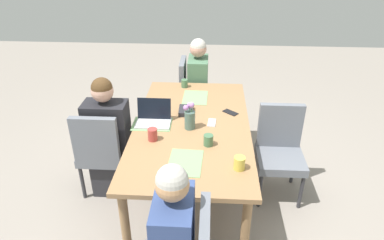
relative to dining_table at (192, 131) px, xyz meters
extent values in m
plane|color=gray|center=(0.00, 0.00, -0.67)|extent=(10.00, 10.00, 0.00)
cube|color=#9E754C|center=(0.00, 0.00, 0.05)|extent=(1.99, 1.06, 0.04)
cylinder|color=#9E754C|center=(-0.91, -0.45, -0.32)|extent=(0.07, 0.07, 0.70)
cylinder|color=#9E754C|center=(0.91, -0.45, -0.32)|extent=(0.07, 0.07, 0.70)
cylinder|color=#9E754C|center=(-0.91, 0.45, -0.32)|extent=(0.07, 0.07, 0.70)
cylinder|color=#9E754C|center=(0.91, 0.45, -0.32)|extent=(0.07, 0.07, 0.70)
cube|color=slate|center=(1.31, 0.00, -0.26)|extent=(0.44, 0.44, 0.08)
cube|color=slate|center=(1.31, 0.19, 0.01)|extent=(0.42, 0.06, 0.45)
cylinder|color=#333338|center=(1.50, -0.19, -0.48)|extent=(0.04, 0.04, 0.37)
cylinder|color=#333338|center=(1.12, -0.19, -0.48)|extent=(0.04, 0.04, 0.37)
cylinder|color=#333338|center=(1.50, 0.19, -0.48)|extent=(0.04, 0.04, 0.37)
cylinder|color=#333338|center=(1.12, 0.19, -0.48)|extent=(0.04, 0.04, 0.37)
cube|color=#2D2D33|center=(1.25, 0.00, -0.44)|extent=(0.34, 0.36, 0.45)
cube|color=#4C7556|center=(1.25, 0.00, 0.03)|extent=(0.40, 0.24, 0.50)
sphere|color=tan|center=(1.25, 0.00, 0.40)|extent=(0.20, 0.20, 0.20)
sphere|color=beige|center=(1.25, 0.00, 0.43)|extent=(0.19, 0.19, 0.19)
cube|color=#384C84|center=(-1.27, 0.04, 0.03)|extent=(0.40, 0.24, 0.50)
sphere|color=tan|center=(-1.27, 0.04, 0.40)|extent=(0.20, 0.20, 0.20)
sphere|color=beige|center=(-1.27, 0.04, 0.43)|extent=(0.19, 0.19, 0.19)
cube|color=slate|center=(-0.03, 0.86, -0.26)|extent=(0.44, 0.44, 0.08)
cube|color=slate|center=(-0.22, 0.86, 0.01)|extent=(0.06, 0.42, 0.45)
cylinder|color=#333338|center=(0.16, 1.05, -0.48)|extent=(0.04, 0.04, 0.37)
cylinder|color=#333338|center=(0.16, 0.67, -0.48)|extent=(0.04, 0.04, 0.37)
cylinder|color=#333338|center=(-0.22, 1.05, -0.48)|extent=(0.04, 0.04, 0.37)
cylinder|color=#333338|center=(-0.22, 0.67, -0.48)|extent=(0.04, 0.04, 0.37)
cube|color=#2D2D33|center=(-0.03, 0.80, -0.44)|extent=(0.36, 0.34, 0.45)
cube|color=#232328|center=(-0.03, 0.80, 0.03)|extent=(0.24, 0.40, 0.50)
sphere|color=#D59F88|center=(-0.03, 0.80, 0.40)|extent=(0.20, 0.20, 0.20)
sphere|color=#51381E|center=(-0.03, 0.80, 0.43)|extent=(0.19, 0.19, 0.19)
cube|color=slate|center=(-0.04, -0.84, -0.26)|extent=(0.44, 0.44, 0.08)
cube|color=slate|center=(0.15, -0.84, 0.01)|extent=(0.06, 0.42, 0.45)
cylinder|color=#333338|center=(-0.23, -1.03, -0.48)|extent=(0.04, 0.04, 0.37)
cylinder|color=#333338|center=(-0.23, -0.65, -0.48)|extent=(0.04, 0.04, 0.37)
cylinder|color=#333338|center=(0.15, -1.03, -0.48)|extent=(0.04, 0.04, 0.37)
cylinder|color=#333338|center=(0.15, -0.65, -0.48)|extent=(0.04, 0.04, 0.37)
cylinder|color=#4C6B60|center=(-0.06, 0.02, 0.16)|extent=(0.10, 0.10, 0.17)
sphere|color=#B27AC6|center=(-0.04, 0.02, 0.30)|extent=(0.05, 0.05, 0.05)
cylinder|color=#477A3D|center=(-0.04, 0.02, 0.27)|extent=(0.01, 0.01, 0.06)
sphere|color=#B27AC6|center=(-0.07, 0.05, 0.28)|extent=(0.05, 0.05, 0.05)
cylinder|color=#477A3D|center=(-0.07, 0.05, 0.26)|extent=(0.01, 0.01, 0.04)
sphere|color=#B27AC6|center=(-0.07, 0.00, 0.31)|extent=(0.05, 0.05, 0.05)
cylinder|color=#477A3D|center=(-0.07, 0.00, 0.27)|extent=(0.01, 0.01, 0.07)
cube|color=#7FAD70|center=(0.59, 0.00, 0.07)|extent=(0.37, 0.27, 0.00)
cube|color=#7FAD70|center=(-0.60, 0.02, 0.07)|extent=(0.37, 0.28, 0.00)
cube|color=#7FAD70|center=(-0.01, 0.37, 0.07)|extent=(0.26, 0.36, 0.00)
cube|color=silver|center=(-0.01, 0.36, 0.08)|extent=(0.22, 0.32, 0.02)
cube|color=black|center=(0.08, 0.36, 0.19)|extent=(0.05, 0.31, 0.20)
cylinder|color=#DBC64C|center=(-0.65, -0.40, 0.12)|extent=(0.09, 0.09, 0.10)
cylinder|color=#AD3D38|center=(-0.28, 0.32, 0.13)|extent=(0.08, 0.08, 0.11)
cylinder|color=#47704C|center=(0.87, 0.14, 0.12)|extent=(0.07, 0.07, 0.09)
cylinder|color=#47704C|center=(-0.34, -0.16, 0.12)|extent=(0.08, 0.08, 0.10)
cube|color=#28282D|center=(0.24, 0.07, 0.09)|extent=(0.20, 0.15, 0.04)
cube|color=black|center=(0.26, -0.36, 0.08)|extent=(0.15, 0.16, 0.01)
cube|color=silver|center=(0.04, -0.18, 0.08)|extent=(0.15, 0.08, 0.01)
camera|label=1|loc=(-2.79, -0.17, 1.67)|focal=32.53mm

